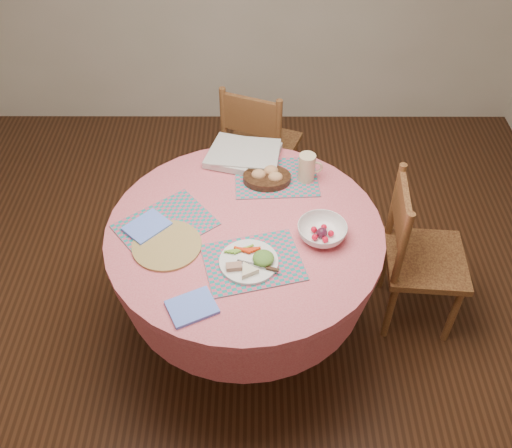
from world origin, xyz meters
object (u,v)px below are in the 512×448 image
Objects in this scene: dining_table at (245,258)px; dinner_plate at (251,261)px; chair_back at (259,144)px; bread_bowl at (267,177)px; fruit_bowl at (322,232)px; latte_mug at (307,167)px; wicker_trivet at (167,245)px; chair_right at (417,254)px.

dinner_plate is (0.03, -0.21, 0.22)m from dining_table.
dinner_plate reaches higher than dining_table.
dinner_plate is (-0.04, -1.23, 0.31)m from chair_back.
bread_bowl reaches higher than fruit_bowl.
latte_mug is at bearing 130.14° from chair_back.
wicker_trivet is 0.61m from bread_bowl.
wicker_trivet is at bearing 105.35° from chair_right.
latte_mug reaches higher than fruit_bowl.
dinner_plate is 0.54m from bread_bowl.
dining_table is at bearing -107.85° from bread_bowl.
bread_bowl is (0.04, -0.69, 0.32)m from chair_back.
latte_mug is (0.29, 0.34, 0.27)m from dining_table.
bread_bowl is 0.20m from latte_mug.
dining_table is at bearing 17.76° from wicker_trivet.
chair_back is at bearing 108.80° from latte_mug.
dining_table is 0.86m from chair_right.
chair_back is at bearing 93.34° from bread_bowl.
dining_table is 4.97× the size of dinner_plate.
wicker_trivet is 0.77m from latte_mug.
chair_right is 1.24m from wicker_trivet.
fruit_bowl is (0.27, -1.07, 0.32)m from chair_back.
chair_right is at bearing 22.09° from dinner_plate.
bread_bowl is at bearing 114.68° from chair_back.
chair_back is at bearing 45.68° from chair_right.
wicker_trivet is at bearing 163.58° from dinner_plate.
fruit_bowl is (0.04, -0.39, -0.04)m from latte_mug.
dinner_plate is (0.36, -0.11, 0.02)m from wicker_trivet.
wicker_trivet is 2.12× the size of latte_mug.
wicker_trivet is at bearing 91.90° from chair_back.
chair_back is 1.27m from dinner_plate.
fruit_bowl is at bearing 125.71° from chair_back.
fruit_bowl reaches higher than dining_table.
chair_right reaches higher than fruit_bowl.
chair_back is 3.83× the size of bread_bowl.
dining_table is at bearing 102.53° from chair_right.
bread_bowl is at bearing 122.00° from fruit_bowl.
wicker_trivet is 0.67m from fruit_bowl.
chair_right is at bearing 18.33° from fruit_bowl.
bread_bowl is 0.44m from fruit_bowl.
latte_mug is (-0.55, 0.22, 0.37)m from chair_right.
chair_back is 3.53× the size of dinner_plate.
fruit_bowl is (0.31, 0.16, 0.01)m from dinner_plate.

